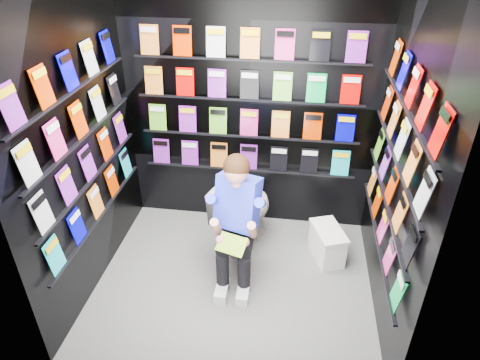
# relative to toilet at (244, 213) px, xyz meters

# --- Properties ---
(floor) EXTENTS (2.40, 2.40, 0.00)m
(floor) POSITION_rel_toilet_xyz_m (-0.01, -0.55, -0.37)
(floor) COLOR slate
(floor) RESTS_ON ground
(wall_back) EXTENTS (2.40, 0.04, 2.60)m
(wall_back) POSITION_rel_toilet_xyz_m (-0.01, 0.45, 0.93)
(wall_back) COLOR black
(wall_back) RESTS_ON floor
(wall_front) EXTENTS (2.40, 0.04, 2.60)m
(wall_front) POSITION_rel_toilet_xyz_m (-0.01, -1.55, 0.93)
(wall_front) COLOR black
(wall_front) RESTS_ON floor
(wall_left) EXTENTS (0.04, 2.00, 2.60)m
(wall_left) POSITION_rel_toilet_xyz_m (-1.21, -0.55, 0.93)
(wall_left) COLOR black
(wall_left) RESTS_ON floor
(wall_right) EXTENTS (0.04, 2.00, 2.60)m
(wall_right) POSITION_rel_toilet_xyz_m (1.19, -0.55, 0.93)
(wall_right) COLOR black
(wall_right) RESTS_ON floor
(comics_back) EXTENTS (2.10, 0.06, 1.37)m
(comics_back) POSITION_rel_toilet_xyz_m (-0.01, 0.42, 0.94)
(comics_back) COLOR #CE0503
(comics_back) RESTS_ON wall_back
(comics_left) EXTENTS (0.06, 1.70, 1.37)m
(comics_left) POSITION_rel_toilet_xyz_m (-1.18, -0.55, 0.94)
(comics_left) COLOR #CE0503
(comics_left) RESTS_ON wall_left
(comics_right) EXTENTS (0.06, 1.70, 1.37)m
(comics_right) POSITION_rel_toilet_xyz_m (1.16, -0.55, 0.94)
(comics_right) COLOR #CE0503
(comics_right) RESTS_ON wall_right
(toilet) EXTENTS (0.62, 0.84, 0.73)m
(toilet) POSITION_rel_toilet_xyz_m (0.00, 0.00, 0.00)
(toilet) COLOR silver
(toilet) RESTS_ON floor
(longbox) EXTENTS (0.34, 0.45, 0.30)m
(longbox) POSITION_rel_toilet_xyz_m (0.81, -0.10, -0.22)
(longbox) COLOR white
(longbox) RESTS_ON floor
(longbox_lid) EXTENTS (0.37, 0.47, 0.03)m
(longbox_lid) POSITION_rel_toilet_xyz_m (0.81, -0.10, -0.05)
(longbox_lid) COLOR white
(longbox_lid) RESTS_ON longbox
(reader) EXTENTS (0.66, 0.81, 1.29)m
(reader) POSITION_rel_toilet_xyz_m (0.00, -0.38, 0.38)
(reader) COLOR #3440ED
(reader) RESTS_ON toilet
(held_comic) EXTENTS (0.26, 0.20, 0.10)m
(held_comic) POSITION_rel_toilet_xyz_m (-0.00, -0.73, 0.21)
(held_comic) COLOR green
(held_comic) RESTS_ON reader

